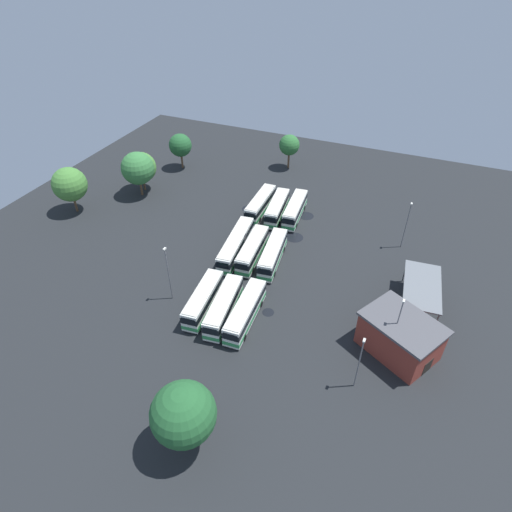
{
  "coord_description": "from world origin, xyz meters",
  "views": [
    {
      "loc": [
        52.78,
        22.52,
        45.04
      ],
      "look_at": [
        1.26,
        0.86,
        1.53
      ],
      "focal_mm": 30.11,
      "sensor_mm": 36.0,
      "label": 1
    }
  ],
  "objects_px": {
    "bus_row2_slot2": "(245,312)",
    "tree_north_edge": "(141,167)",
    "bus_row1_slot1": "(252,250)",
    "bus_row2_slot1": "(224,307)",
    "tree_east_edge": "(70,184)",
    "tree_northeast": "(289,145)",
    "bus_row0_slot2": "(295,209)",
    "tree_northwest": "(138,168)",
    "tree_south_edge": "(180,145)",
    "lamp_post_far_corner": "(406,224)",
    "lamp_post_mid_lot": "(168,272)",
    "depot_building": "(400,336)",
    "bus_row0_slot1": "(277,208)",
    "tree_west_edge": "(183,414)",
    "lamp_post_near_entrance": "(397,325)",
    "bus_row1_slot2": "(273,254)",
    "bus_row1_slot0": "(236,244)",
    "maintenance_shelter": "(422,286)",
    "bus_row0_slot0": "(260,204)",
    "lamp_post_by_building": "(359,362)",
    "bus_row2_slot0": "(203,300)"
  },
  "relations": [
    {
      "from": "bus_row1_slot0",
      "to": "bus_row1_slot2",
      "type": "distance_m",
      "value": 6.7
    },
    {
      "from": "tree_northeast",
      "to": "tree_west_edge",
      "type": "relative_size",
      "value": 0.83
    },
    {
      "from": "lamp_post_far_corner",
      "to": "bus_row1_slot2",
      "type": "bearing_deg",
      "value": -56.08
    },
    {
      "from": "bus_row0_slot2",
      "to": "bus_row1_slot0",
      "type": "bearing_deg",
      "value": -21.07
    },
    {
      "from": "bus_row2_slot2",
      "to": "tree_north_edge",
      "type": "bearing_deg",
      "value": -127.08
    },
    {
      "from": "tree_northwest",
      "to": "tree_south_edge",
      "type": "relative_size",
      "value": 1.16
    },
    {
      "from": "tree_northeast",
      "to": "tree_northwest",
      "type": "bearing_deg",
      "value": -45.3
    },
    {
      "from": "bus_row2_slot0",
      "to": "bus_row1_slot2",
      "type": "bearing_deg",
      "value": 159.03
    },
    {
      "from": "bus_row2_slot1",
      "to": "tree_north_edge",
      "type": "height_order",
      "value": "tree_north_edge"
    },
    {
      "from": "bus_row0_slot2",
      "to": "lamp_post_mid_lot",
      "type": "bearing_deg",
      "value": -18.93
    },
    {
      "from": "tree_east_edge",
      "to": "tree_northeast",
      "type": "height_order",
      "value": "tree_east_edge"
    },
    {
      "from": "bus_row1_slot1",
      "to": "bus_row2_slot2",
      "type": "bearing_deg",
      "value": 19.22
    },
    {
      "from": "bus_row2_slot2",
      "to": "bus_row0_slot1",
      "type": "bearing_deg",
      "value": -168.52
    },
    {
      "from": "bus_row1_slot0",
      "to": "bus_row1_slot1",
      "type": "height_order",
      "value": "same"
    },
    {
      "from": "lamp_post_mid_lot",
      "to": "tree_northeast",
      "type": "bearing_deg",
      "value": 178.16
    },
    {
      "from": "tree_north_edge",
      "to": "bus_row2_slot1",
      "type": "bearing_deg",
      "value": 49.91
    },
    {
      "from": "bus_row0_slot1",
      "to": "bus_row2_slot1",
      "type": "relative_size",
      "value": 0.97
    },
    {
      "from": "tree_north_edge",
      "to": "tree_northeast",
      "type": "relative_size",
      "value": 1.05
    },
    {
      "from": "bus_row2_slot1",
      "to": "lamp_post_far_corner",
      "type": "bearing_deg",
      "value": 141.97
    },
    {
      "from": "bus_row1_slot0",
      "to": "bus_row2_slot2",
      "type": "xyz_separation_m",
      "value": [
        13.96,
        7.94,
        -0.0
      ]
    },
    {
      "from": "bus_row2_slot2",
      "to": "tree_east_edge",
      "type": "height_order",
      "value": "tree_east_edge"
    },
    {
      "from": "lamp_post_far_corner",
      "to": "tree_northwest",
      "type": "relative_size",
      "value": 0.95
    },
    {
      "from": "maintenance_shelter",
      "to": "tree_northeast",
      "type": "xyz_separation_m",
      "value": [
        -35.7,
        -32.76,
        1.65
      ]
    },
    {
      "from": "tree_south_edge",
      "to": "tree_west_edge",
      "type": "distance_m",
      "value": 67.87
    },
    {
      "from": "bus_row1_slot1",
      "to": "tree_north_edge",
      "type": "height_order",
      "value": "tree_north_edge"
    },
    {
      "from": "bus_row0_slot0",
      "to": "bus_row0_slot1",
      "type": "height_order",
      "value": "same"
    },
    {
      "from": "bus_row0_slot2",
      "to": "bus_row2_slot1",
      "type": "relative_size",
      "value": 0.98
    },
    {
      "from": "lamp_post_far_corner",
      "to": "tree_east_edge",
      "type": "bearing_deg",
      "value": -78.26
    },
    {
      "from": "bus_row2_slot2",
      "to": "depot_building",
      "type": "distance_m",
      "value": 20.88
    },
    {
      "from": "tree_northeast",
      "to": "bus_row2_slot1",
      "type": "bearing_deg",
      "value": 8.54
    },
    {
      "from": "bus_row0_slot1",
      "to": "tree_west_edge",
      "type": "relative_size",
      "value": 1.13
    },
    {
      "from": "bus_row0_slot2",
      "to": "depot_building",
      "type": "xyz_separation_m",
      "value": [
        25.63,
        22.97,
        0.88
      ]
    },
    {
      "from": "lamp_post_near_entrance",
      "to": "bus_row1_slot1",
      "type": "bearing_deg",
      "value": -114.63
    },
    {
      "from": "bus_row1_slot2",
      "to": "maintenance_shelter",
      "type": "distance_m",
      "value": 23.56
    },
    {
      "from": "lamp_post_near_entrance",
      "to": "tree_south_edge",
      "type": "bearing_deg",
      "value": -124.51
    },
    {
      "from": "bus_row1_slot0",
      "to": "depot_building",
      "type": "bearing_deg",
      "value": 68.92
    },
    {
      "from": "bus_row2_slot1",
      "to": "maintenance_shelter",
      "type": "height_order",
      "value": "maintenance_shelter"
    },
    {
      "from": "bus_row1_slot1",
      "to": "bus_row2_slot1",
      "type": "relative_size",
      "value": 1.0
    },
    {
      "from": "bus_row1_slot1",
      "to": "lamp_post_by_building",
      "type": "relative_size",
      "value": 1.32
    },
    {
      "from": "depot_building",
      "to": "tree_west_edge",
      "type": "distance_m",
      "value": 29.35
    },
    {
      "from": "tree_northwest",
      "to": "tree_northeast",
      "type": "distance_m",
      "value": 33.75
    },
    {
      "from": "bus_row2_slot2",
      "to": "tree_west_edge",
      "type": "height_order",
      "value": "tree_west_edge"
    },
    {
      "from": "bus_row1_slot1",
      "to": "tree_east_edge",
      "type": "xyz_separation_m",
      "value": [
        -0.61,
        -37.96,
        4.03
      ]
    },
    {
      "from": "bus_row0_slot2",
      "to": "bus_row0_slot1",
      "type": "bearing_deg",
      "value": -75.64
    },
    {
      "from": "bus_row0_slot2",
      "to": "lamp_post_mid_lot",
      "type": "xyz_separation_m",
      "value": [
        28.56,
        -9.8,
        3.32
      ]
    },
    {
      "from": "tree_northwest",
      "to": "tree_west_edge",
      "type": "bearing_deg",
      "value": 39.63
    },
    {
      "from": "bus_row0_slot2",
      "to": "maintenance_shelter",
      "type": "distance_m",
      "value": 29.3
    },
    {
      "from": "bus_row0_slot0",
      "to": "bus_row1_slot0",
      "type": "height_order",
      "value": "same"
    },
    {
      "from": "bus_row0_slot0",
      "to": "bus_row0_slot1",
      "type": "bearing_deg",
      "value": 87.86
    },
    {
      "from": "bus_row0_slot0",
      "to": "lamp_post_far_corner",
      "type": "relative_size",
      "value": 1.26
    }
  ]
}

